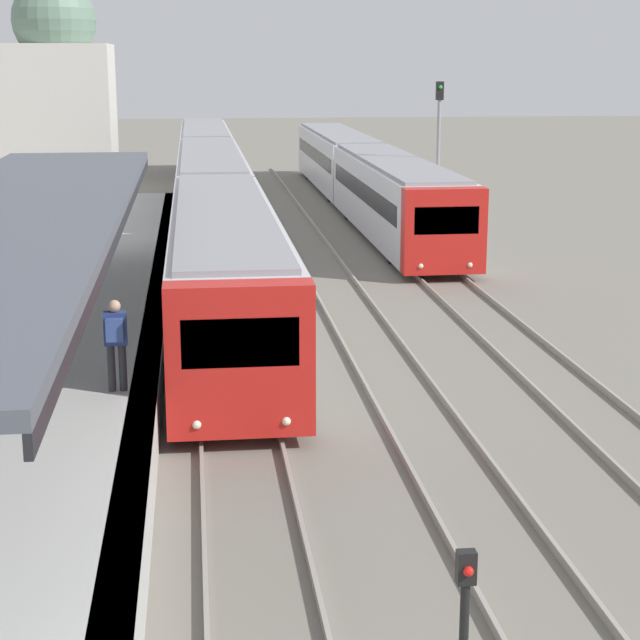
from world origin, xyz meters
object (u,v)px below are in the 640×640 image
person_on_platform (116,338)px  signal_mast_far (438,141)px  signal_post_near (465,616)px  train_near (211,187)px  train_far (362,174)px

person_on_platform → signal_mast_far: 25.15m
person_on_platform → signal_post_near: bearing=-64.9°
person_on_platform → signal_post_near: size_ratio=0.87×
signal_post_near → person_on_platform: bearing=115.1°
train_near → train_far: train_near is taller
train_far → signal_mast_far: signal_mast_far is taller
signal_mast_far → signal_post_near: bearing=-102.3°
train_far → signal_post_near: size_ratio=17.36×
person_on_platform → train_far: (9.13, 29.81, -0.30)m
train_near → train_far: (6.96, 4.69, -0.04)m
signal_post_near → signal_mast_far: bearing=77.7°
signal_mast_far → person_on_platform: bearing=-115.9°
train_far → signal_post_near: bearing=-97.4°
train_far → signal_mast_far: bearing=-75.8°
signal_post_near → signal_mast_far: (6.85, 31.34, 2.49)m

